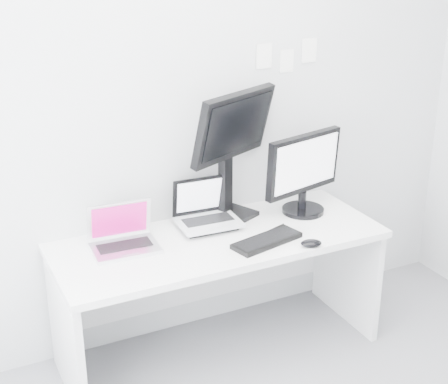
% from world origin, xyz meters
% --- Properties ---
extents(back_wall, '(3.60, 0.00, 3.60)m').
position_xyz_m(back_wall, '(0.00, 1.60, 1.35)').
color(back_wall, '#B8BABD').
rests_on(back_wall, ground).
extents(desk, '(1.80, 0.70, 0.73)m').
position_xyz_m(desk, '(0.00, 1.25, 0.36)').
color(desk, white).
rests_on(desk, ground).
extents(macbook, '(0.35, 0.27, 0.26)m').
position_xyz_m(macbook, '(-0.51, 1.33, 0.86)').
color(macbook, silver).
rests_on(macbook, desk).
extents(speaker, '(0.09, 0.09, 0.16)m').
position_xyz_m(speaker, '(-0.42, 1.55, 0.81)').
color(speaker, black).
rests_on(speaker, desk).
extents(dell_laptop, '(0.35, 0.28, 0.28)m').
position_xyz_m(dell_laptop, '(-0.00, 1.38, 0.87)').
color(dell_laptop, silver).
rests_on(dell_laptop, desk).
extents(rear_monitor, '(0.61, 0.42, 0.78)m').
position_xyz_m(rear_monitor, '(0.17, 1.45, 1.12)').
color(rear_monitor, black).
rests_on(rear_monitor, desk).
extents(samsung_monitor, '(0.58, 0.37, 0.49)m').
position_xyz_m(samsung_monitor, '(0.60, 1.35, 0.98)').
color(samsung_monitor, black).
rests_on(samsung_monitor, desk).
extents(keyboard, '(0.42, 0.23, 0.03)m').
position_xyz_m(keyboard, '(0.20, 1.08, 0.74)').
color(keyboard, black).
rests_on(keyboard, desk).
extents(mouse, '(0.13, 0.11, 0.04)m').
position_xyz_m(mouse, '(0.39, 0.94, 0.75)').
color(mouse, black).
rests_on(mouse, desk).
extents(wall_note_0, '(0.10, 0.00, 0.14)m').
position_xyz_m(wall_note_0, '(0.45, 1.59, 1.62)').
color(wall_note_0, white).
rests_on(wall_note_0, back_wall).
extents(wall_note_1, '(0.09, 0.00, 0.13)m').
position_xyz_m(wall_note_1, '(0.60, 1.59, 1.58)').
color(wall_note_1, white).
rests_on(wall_note_1, back_wall).
extents(wall_note_2, '(0.10, 0.00, 0.14)m').
position_xyz_m(wall_note_2, '(0.75, 1.59, 1.63)').
color(wall_note_2, white).
rests_on(wall_note_2, back_wall).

